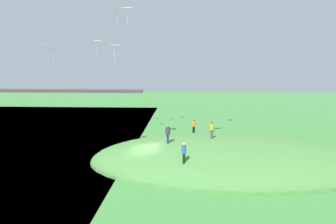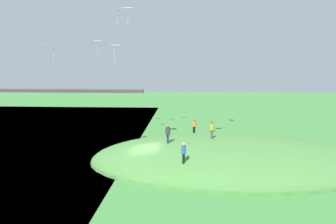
{
  "view_description": "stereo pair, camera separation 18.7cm",
  "coord_description": "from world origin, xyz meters",
  "views": [
    {
      "loc": [
        3.55,
        -27.5,
        9.82
      ],
      "look_at": [
        2.16,
        0.96,
        5.26
      ],
      "focal_mm": 31.81,
      "sensor_mm": 36.0,
      "label": 1
    },
    {
      "loc": [
        3.74,
        -27.49,
        9.82
      ],
      "look_at": [
        2.16,
        0.96,
        5.26
      ],
      "focal_mm": 31.81,
      "sensor_mm": 36.0,
      "label": 2
    }
  ],
  "objects": [
    {
      "name": "bridge_deck_far",
      "position": [
        -28.69,
        33.87,
        4.36
      ],
      "size": [
        47.77,
        1.8,
        0.7
      ],
      "primitive_type": "cube",
      "color": "#565152"
    },
    {
      "name": "kite_2",
      "position": [
        -9.22,
        1.27,
        11.69
      ],
      "size": [
        1.01,
        0.71,
        2.01
      ],
      "color": "white"
    },
    {
      "name": "ground_plane",
      "position": [
        0.0,
        0.0,
        0.0
      ],
      "size": [
        160.0,
        160.0,
        0.0
      ],
      "primitive_type": "plane",
      "color": "#43873E"
    },
    {
      "name": "person_near_shore",
      "position": [
        3.71,
        -3.47,
        2.74
      ],
      "size": [
        0.54,
        0.54,
        1.79
      ],
      "rotation": [
        0.0,
        0.0,
        3.95
      ],
      "color": "black",
      "rests_on": "grass_hill"
    },
    {
      "name": "grass_hill",
      "position": [
        8.35,
        1.99,
        0.0
      ],
      "size": [
        28.39,
        16.18,
        4.85
      ],
      "primitive_type": "ellipsoid",
      "color": "#4D8840",
      "rests_on": "ground_plane"
    },
    {
      "name": "person_walking_path",
      "position": [
        6.53,
        1.97,
        3.57
      ],
      "size": [
        0.51,
        0.51,
        1.82
      ],
      "rotation": [
        0.0,
        0.0,
        5.65
      ],
      "color": "brown",
      "rests_on": "grass_hill"
    },
    {
      "name": "kite_1",
      "position": [
        -2.8,
        1.02,
        11.51
      ],
      "size": [
        1.09,
        1.06,
        1.92
      ],
      "color": "white"
    },
    {
      "name": "mooring_post",
      "position": [
        -2.06,
        -1.12,
        0.62
      ],
      "size": [
        0.14,
        0.14,
        1.24
      ],
      "primitive_type": "cylinder",
      "color": "brown",
      "rests_on": "ground_plane"
    },
    {
      "name": "kite_9",
      "position": [
        -2.52,
        5.91,
        15.84
      ],
      "size": [
        1.22,
        0.86,
        1.94
      ],
      "color": "white"
    },
    {
      "name": "person_with_child",
      "position": [
        2.15,
        0.9,
        3.3
      ],
      "size": [
        0.62,
        0.62,
        1.83
      ],
      "rotation": [
        0.0,
        0.0,
        5.1
      ],
      "color": "navy",
      "rests_on": "grass_hill"
    },
    {
      "name": "kite_8",
      "position": [
        -4.45,
        9.49,
        16.1
      ],
      "size": [
        0.78,
        0.72,
        1.72
      ],
      "color": "white"
    },
    {
      "name": "person_on_hilltop",
      "position": [
        4.94,
        7.7,
        2.69
      ],
      "size": [
        0.67,
        0.67,
        1.74
      ],
      "rotation": [
        0.0,
        0.0,
        0.7
      ],
      "color": "black",
      "rests_on": "grass_hill"
    },
    {
      "name": "kite_3",
      "position": [
        -5.2,
        3.29,
        12.11
      ],
      "size": [
        0.86,
        0.86,
        1.61
      ],
      "color": "white"
    }
  ]
}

